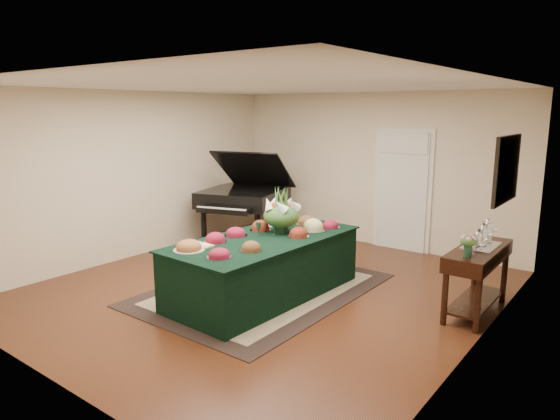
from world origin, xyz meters
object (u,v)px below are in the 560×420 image
Objects in this scene: floral_centerpiece at (281,211)px; mahogany_sideboard at (478,263)px; grand_piano at (244,196)px; buffet_table at (264,267)px.

floral_centerpiece reaches higher than mahogany_sideboard.
grand_piano is at bearing 142.39° from floral_centerpiece.
floral_centerpiece is at bearing -37.61° from grand_piano.
mahogany_sideboard is (2.37, 1.09, 0.23)m from buffet_table.
grand_piano reaches higher than buffet_table.
buffet_table is 2.61m from mahogany_sideboard.
grand_piano is (-2.08, 1.96, 0.44)m from buffet_table.
grand_piano is at bearing 168.89° from mahogany_sideboard.
grand_piano reaches higher than floral_centerpiece.
grand_piano reaches higher than mahogany_sideboard.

